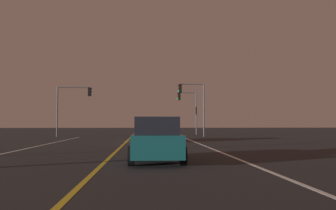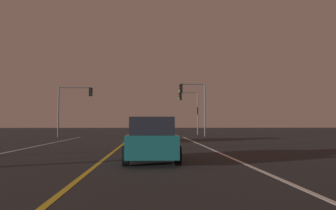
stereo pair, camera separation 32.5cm
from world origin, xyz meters
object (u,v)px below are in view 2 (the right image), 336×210
car_ahead_far (150,131)px  traffic_light_near_left (75,99)px  street_lamp_right_near (319,5)px  traffic_light_near_right (193,97)px  car_lead_same_lane (152,140)px  traffic_light_far_right (189,103)px

car_ahead_far → traffic_light_near_left: size_ratio=0.83×
traffic_light_near_left → car_ahead_far: bearing=-48.9°
car_ahead_far → street_lamp_right_near: (4.95, -17.77, 4.11)m
traffic_light_near_right → street_lamp_right_near: 26.73m
traffic_light_near_right → car_ahead_far: bearing=63.2°
traffic_light_near_left → street_lamp_right_near: bearing=-64.5°
car_lead_same_lane → traffic_light_near_right: size_ratio=0.76×
car_ahead_far → traffic_light_far_right: bearing=-18.0°
traffic_light_near_right → street_lamp_right_near: (0.43, -26.72, 0.78)m
traffic_light_near_right → traffic_light_near_left: 12.32m
car_ahead_far → traffic_light_far_right: traffic_light_far_right is taller
car_ahead_far → traffic_light_near_right: size_ratio=0.76×
traffic_light_far_right → street_lamp_right_near: 32.24m
traffic_light_near_right → car_lead_same_lane: bearing=79.1°
car_ahead_far → street_lamp_right_near: street_lamp_right_near is taller
traffic_light_near_left → street_lamp_right_near: size_ratio=0.68×
traffic_light_far_right → street_lamp_right_near: bearing=90.5°
traffic_light_near_right → street_lamp_right_near: street_lamp_right_near is taller
traffic_light_near_left → traffic_light_far_right: traffic_light_near_left is taller
traffic_light_near_right → traffic_light_near_left: (-12.32, 0.00, -0.25)m
street_lamp_right_near → traffic_light_far_right: bearing=-89.5°
car_ahead_far → traffic_light_far_right: 15.49m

